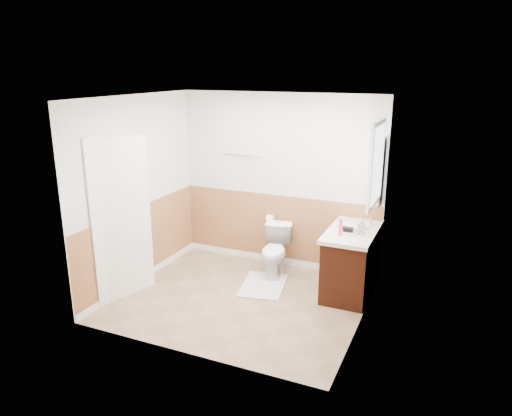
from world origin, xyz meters
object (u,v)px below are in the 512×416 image
at_px(soap_dispenser, 362,226).
at_px(toilet, 275,251).
at_px(bath_mat, 263,285).
at_px(lotion_bottle, 341,227).
at_px(vanity_cabinet, 351,263).

bearing_deg(soap_dispenser, toilet, 169.76).
xyz_separation_m(toilet, soap_dispenser, (1.22, -0.22, 0.60)).
height_order(bath_mat, soap_dispenser, soap_dispenser).
bearing_deg(soap_dispenser, lotion_bottle, -142.53).
bearing_deg(bath_mat, toilet, 90.00).
bearing_deg(toilet, vanity_cabinet, -16.42).
height_order(vanity_cabinet, soap_dispenser, soap_dispenser).
relative_size(bath_mat, soap_dispenser, 3.95).
distance_m(bath_mat, soap_dispenser, 1.55).
height_order(bath_mat, lotion_bottle, lotion_bottle).
height_order(toilet, bath_mat, toilet).
relative_size(toilet, lotion_bottle, 3.15).
bearing_deg(vanity_cabinet, soap_dispenser, -44.35).
bearing_deg(bath_mat, lotion_bottle, 2.33).
bearing_deg(toilet, soap_dispenser, -21.31).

